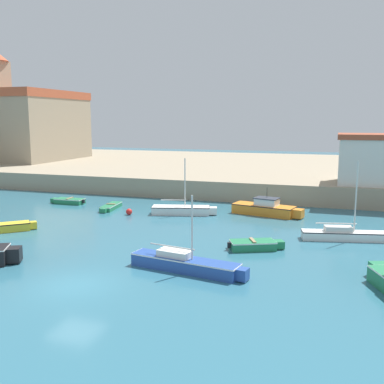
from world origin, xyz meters
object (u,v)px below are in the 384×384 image
at_px(motorboat_orange_3, 266,208).
at_px(sailboat_white_6, 183,210).
at_px(dinghy_green_9, 255,245).
at_px(mooring_buoy, 129,212).
at_px(dinghy_green_4, 111,207).
at_px(church, 33,122).
at_px(sailboat_blue_7, 185,263).
at_px(dinghy_green_2, 69,201).
at_px(sailboat_white_0, 348,234).
at_px(harbor_shed_mid_row, 380,159).

xyz_separation_m(motorboat_orange_3, sailboat_white_6, (-6.95, -2.06, -0.16)).
bearing_deg(dinghy_green_9, mooring_buoy, 150.25).
xyz_separation_m(dinghy_green_4, church, (-25.25, 22.49, 7.58)).
height_order(dinghy_green_4, sailboat_blue_7, sailboat_blue_7).
bearing_deg(sailboat_blue_7, dinghy_green_2, 138.85).
relative_size(motorboat_orange_3, sailboat_white_6, 1.10).
relative_size(sailboat_white_0, mooring_buoy, 12.21).
xyz_separation_m(sailboat_white_0, mooring_buoy, (-17.96, 2.84, -0.13)).
height_order(motorboat_orange_3, harbor_shed_mid_row, harbor_shed_mid_row).
relative_size(dinghy_green_2, dinghy_green_9, 1.01).
bearing_deg(sailboat_blue_7, sailboat_white_0, 48.10).
xyz_separation_m(sailboat_white_0, dinghy_green_2, (-25.94, 5.75, -0.13)).
distance_m(motorboat_orange_3, mooring_buoy, 11.90).
bearing_deg(sailboat_white_0, sailboat_white_6, 161.76).
relative_size(dinghy_green_4, mooring_buoy, 6.98).
distance_m(dinghy_green_2, sailboat_white_6, 12.41).
relative_size(sailboat_white_6, church, 0.34).
distance_m(sailboat_white_0, sailboat_white_6, 14.31).
relative_size(sailboat_blue_7, mooring_buoy, 12.68).
xyz_separation_m(motorboat_orange_3, dinghy_green_9, (0.99, -10.72, -0.26)).
bearing_deg(sailboat_white_0, sailboat_blue_7, -131.90).
height_order(motorboat_orange_3, dinghy_green_4, motorboat_orange_3).
relative_size(motorboat_orange_3, harbor_shed_mid_row, 0.79).
height_order(dinghy_green_2, mooring_buoy, dinghy_green_2).
relative_size(dinghy_green_9, harbor_shed_mid_row, 0.45).
bearing_deg(dinghy_green_9, sailboat_blue_7, -118.22).
bearing_deg(mooring_buoy, dinghy_green_2, 160.00).
bearing_deg(church, dinghy_green_2, -46.84).
relative_size(sailboat_white_0, dinghy_green_9, 1.86).
xyz_separation_m(dinghy_green_4, sailboat_blue_7, (12.19, -14.08, 0.21)).
bearing_deg(dinghy_green_2, dinghy_green_4, -12.40).
bearing_deg(dinghy_green_9, dinghy_green_4, 149.72).
relative_size(sailboat_white_0, harbor_shed_mid_row, 0.83).
distance_m(dinghy_green_9, harbor_shed_mid_row, 21.20).
height_order(sailboat_white_0, motorboat_orange_3, sailboat_white_0).
distance_m(dinghy_green_4, dinghy_green_9, 17.41).
distance_m(dinghy_green_9, mooring_buoy, 14.16).
xyz_separation_m(sailboat_white_0, sailboat_white_6, (-13.60, 4.48, -0.00)).
xyz_separation_m(dinghy_green_4, mooring_buoy, (2.74, -1.75, 0.04)).
bearing_deg(sailboat_white_0, mooring_buoy, 171.00).
bearing_deg(harbor_shed_mid_row, dinghy_green_2, -162.69).
height_order(sailboat_white_6, mooring_buoy, sailboat_white_6).
bearing_deg(church, motorboat_orange_3, -27.61).
distance_m(dinghy_green_2, dinghy_green_9, 22.58).
distance_m(sailboat_white_6, sailboat_blue_7, 14.86).
height_order(sailboat_white_6, harbor_shed_mid_row, harbor_shed_mid_row).
xyz_separation_m(dinghy_green_2, sailboat_white_6, (12.34, -1.27, 0.12)).
distance_m(sailboat_white_0, sailboat_blue_7, 12.74).
bearing_deg(sailboat_blue_7, dinghy_green_4, 130.88).
height_order(sailboat_white_0, harbor_shed_mid_row, harbor_shed_mid_row).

